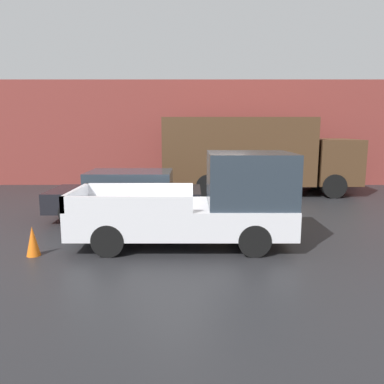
{
  "coord_description": "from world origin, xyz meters",
  "views": [
    {
      "loc": [
        -0.17,
        -9.2,
        2.8
      ],
      "look_at": [
        -0.15,
        0.6,
        1.11
      ],
      "focal_mm": 35.0,
      "sensor_mm": 36.0,
      "label": 1
    }
  ],
  "objects_px": {
    "car": "(127,194)",
    "delivery_truck": "(251,153)",
    "traffic_cone": "(32,241)",
    "pickup_truck": "(205,203)"
  },
  "relations": [
    {
      "from": "car",
      "to": "traffic_cone",
      "type": "height_order",
      "value": "car"
    },
    {
      "from": "car",
      "to": "traffic_cone",
      "type": "bearing_deg",
      "value": -113.25
    },
    {
      "from": "pickup_truck",
      "to": "car",
      "type": "xyz_separation_m",
      "value": [
        -2.34,
        2.64,
        -0.24
      ]
    },
    {
      "from": "pickup_truck",
      "to": "traffic_cone",
      "type": "distance_m",
      "value": 3.99
    },
    {
      "from": "delivery_truck",
      "to": "traffic_cone",
      "type": "relative_size",
      "value": 12.16
    },
    {
      "from": "pickup_truck",
      "to": "delivery_truck",
      "type": "xyz_separation_m",
      "value": [
        2.23,
        7.2,
        0.73
      ]
    },
    {
      "from": "pickup_truck",
      "to": "traffic_cone",
      "type": "bearing_deg",
      "value": -167.4
    },
    {
      "from": "car",
      "to": "delivery_truck",
      "type": "xyz_separation_m",
      "value": [
        4.57,
        4.56,
        0.97
      ]
    },
    {
      "from": "car",
      "to": "delivery_truck",
      "type": "height_order",
      "value": "delivery_truck"
    },
    {
      "from": "pickup_truck",
      "to": "car",
      "type": "height_order",
      "value": "pickup_truck"
    }
  ]
}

